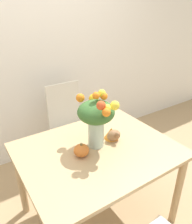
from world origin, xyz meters
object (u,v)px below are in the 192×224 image
turkey_figurine (112,134)px  dining_chair_near_window (69,126)px  flower_vase (96,117)px  pumpkin (81,150)px

turkey_figurine → dining_chair_near_window: size_ratio=0.17×
turkey_figurine → dining_chair_near_window: dining_chair_near_window is taller
flower_vase → pumpkin: size_ratio=3.94×
pumpkin → turkey_figurine: pumpkin is taller
pumpkin → dining_chair_near_window: size_ratio=0.12×
turkey_figurine → flower_vase: bearing=179.9°
pumpkin → turkey_figurine: 0.33m
pumpkin → dining_chair_near_window: dining_chair_near_window is taller
turkey_figurine → pumpkin: bearing=-171.1°
dining_chair_near_window → turkey_figurine: bearing=-89.6°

